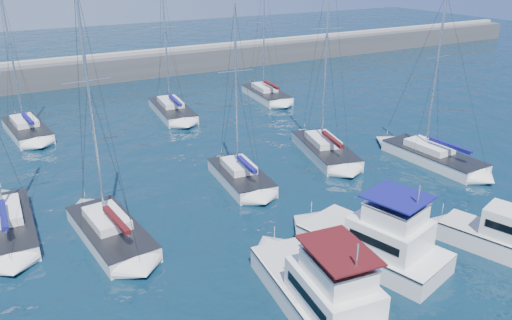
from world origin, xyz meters
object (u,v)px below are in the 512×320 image
motor_yacht_stbd_inner (379,242)px  sailboat_mid_e (433,156)px  sailboat_mid_a (6,225)px  sailboat_mid_b (111,232)px  sailboat_back_c (266,94)px  sailboat_mid_d (325,149)px  motor_yacht_port_inner (324,297)px  motor_yacht_stbd_outer (499,237)px  sailboat_back_a (27,129)px  sailboat_back_b (172,110)px  sailboat_mid_c (241,176)px

motor_yacht_stbd_inner → sailboat_mid_e: 16.34m
sailboat_mid_a → sailboat_mid_e: size_ratio=1.13×
sailboat_mid_b → sailboat_back_c: sailboat_mid_b is taller
sailboat_mid_b → sailboat_mid_d: size_ratio=0.91×
sailboat_mid_a → motor_yacht_port_inner: bearing=-50.5°
motor_yacht_stbd_outer → sailboat_back_a: bearing=103.3°
motor_yacht_stbd_outer → sailboat_mid_a: 29.42m
motor_yacht_stbd_inner → sailboat_back_a: (-14.58, 32.65, -0.61)m
motor_yacht_stbd_outer → sailboat_mid_d: 17.05m
sailboat_mid_b → sailboat_back_a: size_ratio=1.05×
sailboat_mid_b → sailboat_back_b: bearing=55.6°
motor_yacht_stbd_outer → sailboat_back_b: 35.38m
motor_yacht_port_inner → sailboat_back_c: sailboat_back_c is taller
sailboat_mid_c → sailboat_mid_e: bearing=-9.5°
sailboat_mid_a → sailboat_back_b: bearing=47.8°
sailboat_mid_d → motor_yacht_stbd_inner: bearing=-101.9°
motor_yacht_port_inner → motor_yacht_stbd_inner: (5.53, 2.41, 0.00)m
sailboat_mid_b → sailboat_back_a: (-2.07, 23.09, -0.01)m
sailboat_mid_e → sailboat_back_c: 24.07m
sailboat_back_a → sailboat_back_b: bearing=-8.6°
sailboat_mid_c → sailboat_back_a: size_ratio=0.91×
motor_yacht_stbd_inner → sailboat_mid_a: (-17.90, 13.50, -0.61)m
sailboat_mid_c → sailboat_mid_a: bearing=-176.4°
motor_yacht_port_inner → sailboat_mid_b: sailboat_mid_b is taller
motor_yacht_stbd_outer → motor_yacht_port_inner: bearing=160.8°
motor_yacht_stbd_outer → sailboat_back_a: (-21.21, 35.38, -0.42)m
sailboat_mid_e → sailboat_back_b: 27.23m
sailboat_mid_a → sailboat_mid_d: sailboat_mid_d is taller
motor_yacht_stbd_outer → sailboat_mid_e: bearing=39.9°
motor_yacht_stbd_inner → sailboat_mid_e: size_ratio=0.64×
sailboat_mid_e → sailboat_back_a: (-28.44, 24.01, 0.01)m
sailboat_mid_b → sailboat_back_c: (24.52, 23.08, -0.02)m
motor_yacht_port_inner → sailboat_mid_a: (-12.36, 15.91, -0.61)m
motor_yacht_stbd_inner → sailboat_back_b: (-0.15, 31.98, -0.62)m
motor_yacht_stbd_outer → sailboat_mid_c: (-8.52, 15.64, -0.42)m
sailboat_mid_a → sailboat_mid_c: 16.02m
motor_yacht_stbd_inner → sailboat_mid_d: sailboat_mid_d is taller
motor_yacht_stbd_outer → sailboat_mid_d: size_ratio=0.37×
sailboat_mid_a → sailboat_back_a: size_ratio=1.06×
motor_yacht_stbd_inner → sailboat_mid_c: 13.06m
sailboat_back_a → sailboat_mid_a: bearing=-105.8°
motor_yacht_stbd_outer → sailboat_mid_c: bearing=100.9°
sailboat_mid_b → sailboat_mid_c: (10.62, 3.35, -0.01)m
motor_yacht_stbd_outer → sailboat_mid_a: bearing=128.9°
motor_yacht_port_inner → sailboat_back_a: (-9.04, 35.06, -0.61)m
motor_yacht_port_inner → sailboat_mid_e: 22.33m
sailboat_mid_a → sailboat_back_b: 25.63m
motor_yacht_port_inner → sailboat_back_b: 34.82m
motor_yacht_stbd_outer → sailboat_back_a: sailboat_back_a is taller
sailboat_mid_d → sailboat_back_c: bearing=89.0°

